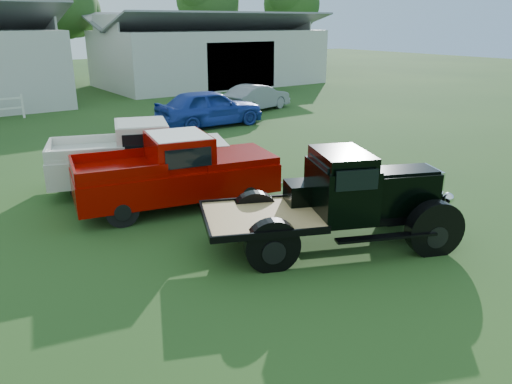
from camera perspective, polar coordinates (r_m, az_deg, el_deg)
ground at (r=10.53m, az=2.89°, el=-7.36°), size 120.00×120.00×0.00m
shed_right at (r=39.78m, az=-5.33°, el=15.90°), size 16.80×9.20×5.20m
tree_c at (r=41.84m, az=-21.11°, el=17.54°), size 5.40×5.40×9.00m
tree_d at (r=47.79m, az=-5.48°, el=19.28°), size 6.00×6.00×10.00m
tree_e at (r=50.67m, az=4.05°, el=19.01°), size 5.70×5.70×9.50m
vintage_flatbed at (r=10.77m, az=9.06°, el=-0.88°), size 5.73×4.04×2.11m
red_pickup at (r=13.16m, az=-9.13°, el=2.43°), size 5.65×3.10×1.95m
white_pickup at (r=14.91m, az=-13.17°, el=4.04°), size 5.57×3.62×1.91m
misc_car_blue at (r=23.56m, az=-5.34°, el=9.58°), size 5.11×2.20×1.72m
misc_car_grey at (r=27.81m, az=0.08°, el=10.76°), size 4.50×2.56×1.40m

